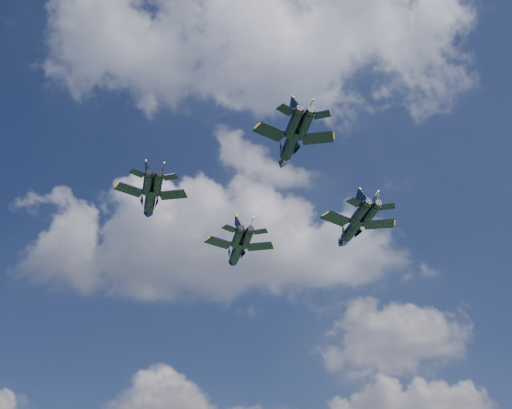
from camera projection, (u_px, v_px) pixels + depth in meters
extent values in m
cylinder|color=black|center=(238.00, 250.00, 116.29)|extent=(4.30, 9.33, 1.84)
cone|color=black|center=(232.00, 264.00, 121.23)|extent=(2.40, 3.03, 1.73)
ellipsoid|color=brown|center=(234.00, 255.00, 119.40)|extent=(1.77, 3.08, 0.84)
cube|color=black|center=(219.00, 243.00, 113.97)|extent=(5.33, 4.98, 0.18)
cube|color=black|center=(260.00, 246.00, 115.20)|extent=(4.94, 3.13, 0.18)
cube|color=black|center=(230.00, 229.00, 109.62)|extent=(2.82, 2.80, 0.14)
cube|color=black|center=(260.00, 232.00, 110.51)|extent=(2.71, 2.00, 0.14)
cube|color=black|center=(238.00, 224.00, 111.31)|extent=(1.55, 2.70, 3.07)
cube|color=black|center=(251.00, 226.00, 111.69)|extent=(1.55, 3.05, 3.07)
cylinder|color=black|center=(150.00, 198.00, 97.98)|extent=(3.89, 8.13, 1.60)
cone|color=black|center=(148.00, 215.00, 102.27)|extent=(2.13, 2.66, 1.51)
ellipsoid|color=brown|center=(149.00, 205.00, 100.68)|extent=(1.58, 2.69, 0.73)
cube|color=black|center=(130.00, 190.00, 95.91)|extent=(4.64, 4.38, 0.16)
cube|color=black|center=(173.00, 195.00, 97.08)|extent=(4.28, 2.66, 0.16)
cube|color=black|center=(138.00, 173.00, 92.14)|extent=(2.46, 2.46, 0.12)
cube|color=black|center=(170.00, 177.00, 92.99)|extent=(2.35, 1.72, 0.12)
cube|color=black|center=(147.00, 170.00, 93.63)|extent=(1.39, 2.34, 2.68)
cube|color=black|center=(161.00, 171.00, 93.99)|extent=(1.37, 2.66, 2.68)
cylinder|color=black|center=(353.00, 228.00, 106.46)|extent=(4.74, 9.43, 1.86)
cone|color=black|center=(341.00, 244.00, 111.43)|extent=(2.53, 3.11, 1.76)
ellipsoid|color=brown|center=(346.00, 234.00, 109.59)|extent=(1.91, 3.13, 0.85)
cube|color=black|center=(337.00, 219.00, 103.99)|extent=(5.37, 5.14, 0.19)
cube|color=black|center=(379.00, 224.00, 105.52)|extent=(4.91, 2.97, 0.19)
cube|color=black|center=(355.00, 202.00, 99.66)|extent=(2.84, 2.87, 0.14)
cube|color=black|center=(387.00, 207.00, 100.77)|extent=(2.70, 1.94, 0.14)
cube|color=black|center=(361.00, 198.00, 101.42)|extent=(1.69, 2.68, 3.12)
cube|color=black|center=(375.00, 200.00, 101.89)|extent=(1.61, 3.09, 3.12)
cylinder|color=black|center=(291.00, 143.00, 86.58)|extent=(3.85, 8.23, 1.62)
cone|color=black|center=(282.00, 165.00, 90.93)|extent=(2.13, 2.68, 1.53)
ellipsoid|color=brown|center=(285.00, 153.00, 89.31)|extent=(1.58, 2.72, 0.74)
cube|color=black|center=(270.00, 132.00, 84.51)|extent=(4.70, 4.41, 0.16)
cube|color=black|center=(318.00, 138.00, 85.64)|extent=(4.34, 2.73, 0.16)
cube|color=black|center=(286.00, 110.00, 80.69)|extent=(2.49, 2.48, 0.13)
cube|color=black|center=(322.00, 115.00, 81.51)|extent=(2.39, 1.75, 0.13)
cube|color=black|center=(295.00, 107.00, 82.19)|extent=(1.38, 2.38, 2.71)
cube|color=black|center=(309.00, 109.00, 82.53)|extent=(1.37, 2.69, 2.71)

